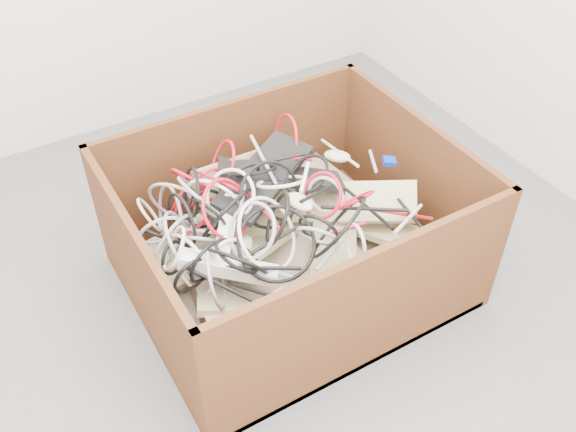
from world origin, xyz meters
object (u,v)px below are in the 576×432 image
cardboard_box (287,254)px  vga_plug (389,161)px  power_strip_right (228,267)px  power_strip_left (226,233)px

cardboard_box → vga_plug: 0.50m
cardboard_box → power_strip_right: (-0.29, -0.14, 0.21)m
cardboard_box → power_strip_left: cardboard_box is taller
power_strip_left → power_strip_right: 0.13m
cardboard_box → vga_plug: size_ratio=24.30×
cardboard_box → vga_plug: bearing=2.6°
power_strip_left → vga_plug: bearing=-48.9°
cardboard_box → power_strip_right: 0.38m
vga_plug → power_strip_left: bearing=-148.6°
power_strip_right → vga_plug: size_ratio=6.67×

